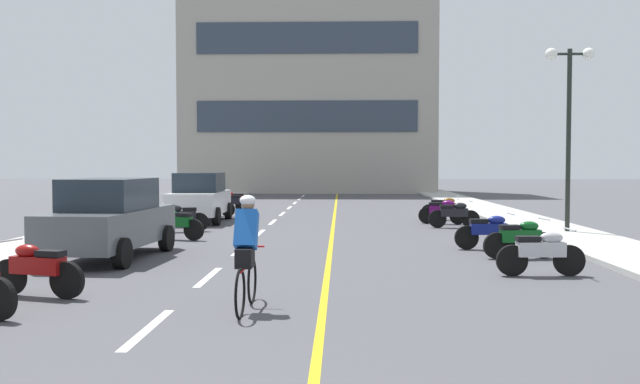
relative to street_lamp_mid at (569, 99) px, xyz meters
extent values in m
plane|color=#47474C|center=(-7.35, 3.20, -4.10)|extent=(140.00, 140.00, 0.00)
cube|color=#A8A8A3|center=(-14.55, 6.20, -4.04)|extent=(2.40, 72.00, 0.12)
cube|color=#A8A8A3|center=(-0.15, 6.20, -4.04)|extent=(2.40, 72.00, 0.12)
cube|color=silver|center=(-9.35, -11.80, -4.10)|extent=(0.14, 2.20, 0.01)
cube|color=silver|center=(-9.35, -7.80, -4.10)|extent=(0.14, 2.20, 0.01)
cube|color=silver|center=(-9.35, -3.80, -4.10)|extent=(0.14, 2.20, 0.01)
cube|color=silver|center=(-9.35, 0.20, -4.10)|extent=(0.14, 2.20, 0.01)
cube|color=silver|center=(-9.35, 4.20, -4.10)|extent=(0.14, 2.20, 0.01)
cube|color=silver|center=(-9.35, 8.20, -4.10)|extent=(0.14, 2.20, 0.01)
cube|color=silver|center=(-9.35, 12.20, -4.10)|extent=(0.14, 2.20, 0.01)
cube|color=silver|center=(-9.35, 16.20, -4.10)|extent=(0.14, 2.20, 0.01)
cube|color=silver|center=(-9.35, 20.20, -4.10)|extent=(0.14, 2.20, 0.01)
cube|color=silver|center=(-9.35, 24.20, -4.10)|extent=(0.14, 2.20, 0.01)
cube|color=silver|center=(-9.35, 28.20, -4.10)|extent=(0.14, 2.20, 0.01)
cube|color=gold|center=(-7.10, 6.20, -4.10)|extent=(0.12, 66.00, 0.01)
cube|color=#9E998E|center=(-9.25, 30.76, 5.08)|extent=(18.61, 7.12, 18.36)
cube|color=#2D3847|center=(-9.25, 27.15, 1.41)|extent=(15.63, 0.10, 2.20)
cube|color=#2D3847|center=(-9.25, 27.15, 6.92)|extent=(15.63, 0.10, 2.20)
cylinder|color=black|center=(0.00, 0.00, -1.25)|extent=(0.14, 0.14, 5.46)
cylinder|color=black|center=(0.00, 0.00, 1.33)|extent=(1.10, 0.08, 0.08)
sphere|color=white|center=(-0.55, 0.00, 1.33)|extent=(0.36, 0.36, 0.36)
sphere|color=white|center=(0.55, 0.00, 1.33)|extent=(0.36, 0.36, 0.36)
cylinder|color=black|center=(-12.83, -3.96, -3.78)|extent=(0.26, 0.65, 0.64)
cylinder|color=black|center=(-11.13, -4.07, -3.78)|extent=(0.26, 0.65, 0.64)
cylinder|color=black|center=(-13.02, -6.75, -3.78)|extent=(0.26, 0.65, 0.64)
cylinder|color=black|center=(-11.32, -6.86, -3.78)|extent=(0.26, 0.65, 0.64)
cube|color=#4C5156|center=(-12.07, -5.41, -3.38)|extent=(1.98, 4.30, 0.80)
cube|color=#1E2833|center=(-12.07, -5.41, -2.63)|extent=(1.70, 2.30, 0.70)
cylinder|color=black|center=(-12.92, 5.53, -3.78)|extent=(0.23, 0.64, 0.64)
cylinder|color=black|center=(-11.22, 5.56, -3.78)|extent=(0.23, 0.64, 0.64)
cylinder|color=black|center=(-12.86, 2.73, -3.78)|extent=(0.23, 0.64, 0.64)
cylinder|color=black|center=(-11.16, 2.76, -3.78)|extent=(0.23, 0.64, 0.64)
cube|color=silver|center=(-12.04, 4.14, -3.38)|extent=(1.79, 4.23, 0.80)
cube|color=#1E2833|center=(-12.04, 4.14, -2.63)|extent=(1.60, 2.23, 0.70)
cylinder|color=black|center=(-12.25, -9.65, -3.80)|extent=(0.61, 0.25, 0.60)
cylinder|color=black|center=(-11.19, -9.93, -3.80)|extent=(0.61, 0.25, 0.60)
cube|color=maroon|center=(-11.72, -9.79, -3.58)|extent=(0.94, 0.50, 0.28)
ellipsoid|color=maroon|center=(-11.92, -9.74, -3.36)|extent=(0.49, 0.35, 0.22)
cube|color=black|center=(-11.48, -9.85, -3.38)|extent=(0.49, 0.35, 0.10)
cylinder|color=silver|center=(-12.25, -9.65, -3.20)|extent=(0.18, 0.59, 0.03)
cylinder|color=black|center=(-2.46, -7.47, -3.80)|extent=(0.60, 0.12, 0.60)
cylinder|color=black|center=(-3.56, -7.52, -3.80)|extent=(0.60, 0.12, 0.60)
cube|color=#B2B2B7|center=(-3.01, -7.49, -3.58)|extent=(0.91, 0.31, 0.28)
ellipsoid|color=#B2B2B7|center=(-2.81, -7.49, -3.36)|extent=(0.45, 0.26, 0.22)
cube|color=black|center=(-3.26, -7.50, -3.38)|extent=(0.45, 0.26, 0.10)
cylinder|color=silver|center=(-2.46, -7.47, -3.20)|extent=(0.05, 0.60, 0.03)
cylinder|color=black|center=(-2.22, -5.06, -3.80)|extent=(0.61, 0.16, 0.60)
cylinder|color=black|center=(-3.31, -5.18, -3.80)|extent=(0.61, 0.16, 0.60)
cube|color=#0C4C19|center=(-2.77, -5.12, -3.58)|extent=(0.92, 0.38, 0.28)
ellipsoid|color=#0C4C19|center=(-2.57, -5.10, -3.36)|extent=(0.46, 0.29, 0.22)
cube|color=black|center=(-3.01, -5.15, -3.38)|extent=(0.46, 0.29, 0.10)
cylinder|color=silver|center=(-2.22, -5.06, -3.20)|extent=(0.09, 0.60, 0.03)
cylinder|color=black|center=(-2.58, -3.50, -3.80)|extent=(0.60, 0.12, 0.60)
cylinder|color=black|center=(-3.68, -3.54, -3.80)|extent=(0.60, 0.12, 0.60)
cube|color=navy|center=(-3.13, -3.52, -3.58)|extent=(0.91, 0.32, 0.28)
ellipsoid|color=navy|center=(-2.93, -3.51, -3.36)|extent=(0.45, 0.26, 0.22)
cube|color=black|center=(-3.38, -3.53, -3.38)|extent=(0.45, 0.26, 0.10)
cylinder|color=silver|center=(-2.58, -3.50, -3.20)|extent=(0.05, 0.60, 0.03)
cylinder|color=black|center=(-12.01, -1.48, -3.80)|extent=(0.60, 0.26, 0.60)
cylinder|color=black|center=(-10.96, -1.79, -3.80)|extent=(0.60, 0.26, 0.60)
cube|color=#0C4C19|center=(-11.48, -1.64, -3.58)|extent=(0.94, 0.52, 0.28)
ellipsoid|color=#0C4C19|center=(-11.68, -1.58, -3.36)|extent=(0.49, 0.35, 0.22)
cube|color=black|center=(-11.24, -1.71, -3.38)|extent=(0.49, 0.35, 0.10)
cylinder|color=silver|center=(-12.01, -1.48, -3.20)|extent=(0.20, 0.58, 0.03)
cylinder|color=black|center=(-12.40, 0.41, -3.80)|extent=(0.61, 0.24, 0.60)
cylinder|color=black|center=(-11.33, 0.68, -3.80)|extent=(0.61, 0.24, 0.60)
cube|color=black|center=(-11.86, 0.55, -3.58)|extent=(0.94, 0.49, 0.28)
ellipsoid|color=black|center=(-12.06, 0.50, -3.36)|extent=(0.49, 0.34, 0.22)
cube|color=black|center=(-11.62, 0.61, -3.38)|extent=(0.49, 0.34, 0.10)
cylinder|color=silver|center=(-12.40, 0.41, -3.20)|extent=(0.17, 0.59, 0.03)
cylinder|color=black|center=(-2.49, 2.12, -3.80)|extent=(0.60, 0.12, 0.60)
cylinder|color=black|center=(-3.59, 2.15, -3.80)|extent=(0.60, 0.12, 0.60)
cube|color=black|center=(-3.04, 2.14, -3.58)|extent=(0.91, 0.30, 0.28)
ellipsoid|color=black|center=(-2.84, 2.13, -3.36)|extent=(0.45, 0.25, 0.22)
cube|color=black|center=(-3.29, 2.15, -3.38)|extent=(0.45, 0.25, 0.10)
cylinder|color=silver|center=(-2.49, 2.12, -3.20)|extent=(0.05, 0.60, 0.03)
cylinder|color=black|center=(-2.69, 3.41, -3.80)|extent=(0.61, 0.25, 0.60)
cylinder|color=black|center=(-3.75, 3.70, -3.80)|extent=(0.61, 0.25, 0.60)
cube|color=#590C59|center=(-3.22, 3.56, -3.58)|extent=(0.94, 0.50, 0.28)
ellipsoid|color=#590C59|center=(-3.02, 3.50, -3.36)|extent=(0.49, 0.35, 0.22)
cube|color=black|center=(-3.46, 3.62, -3.38)|extent=(0.49, 0.35, 0.10)
cylinder|color=silver|center=(-2.69, 3.41, -3.20)|extent=(0.18, 0.59, 0.03)
cylinder|color=black|center=(-2.36, 5.25, -3.80)|extent=(0.61, 0.15, 0.60)
cylinder|color=black|center=(-3.46, 5.33, -3.80)|extent=(0.61, 0.15, 0.60)
cube|color=brown|center=(-2.91, 5.29, -3.58)|extent=(0.92, 0.35, 0.28)
ellipsoid|color=brown|center=(-2.71, 5.27, -3.36)|extent=(0.46, 0.27, 0.22)
cube|color=black|center=(-3.16, 5.31, -3.38)|extent=(0.46, 0.27, 0.10)
cylinder|color=silver|center=(-2.36, 5.25, -3.20)|extent=(0.08, 0.60, 0.03)
cylinder|color=black|center=(-12.49, 7.01, -3.80)|extent=(0.60, 0.27, 0.60)
cylinder|color=black|center=(-11.43, 6.70, -3.80)|extent=(0.60, 0.27, 0.60)
cube|color=navy|center=(-11.96, 6.86, -3.58)|extent=(0.94, 0.52, 0.28)
ellipsoid|color=navy|center=(-12.15, 6.91, -3.36)|extent=(0.49, 0.35, 0.22)
cube|color=black|center=(-11.72, 6.78, -3.38)|extent=(0.49, 0.35, 0.10)
cylinder|color=silver|center=(-12.49, 7.01, -3.20)|extent=(0.20, 0.58, 0.03)
cylinder|color=black|center=(-12.26, 8.87, -3.80)|extent=(0.61, 0.15, 0.60)
cylinder|color=black|center=(-11.16, 8.78, -3.80)|extent=(0.61, 0.15, 0.60)
cube|color=black|center=(-11.71, 8.83, -3.58)|extent=(0.92, 0.35, 0.28)
ellipsoid|color=black|center=(-11.91, 8.84, -3.36)|extent=(0.46, 0.28, 0.22)
cube|color=black|center=(-11.46, 8.80, -3.38)|extent=(0.46, 0.28, 0.10)
cylinder|color=silver|center=(-12.26, 8.87, -3.20)|extent=(0.08, 0.60, 0.03)
cylinder|color=black|center=(-12.36, 10.40, -3.80)|extent=(0.60, 0.10, 0.60)
cylinder|color=black|center=(-11.26, 10.40, -3.80)|extent=(0.60, 0.10, 0.60)
cube|color=maroon|center=(-11.81, 10.40, -3.58)|extent=(0.90, 0.29, 0.28)
ellipsoid|color=maroon|center=(-12.01, 10.40, -3.36)|extent=(0.44, 0.24, 0.22)
cube|color=black|center=(-11.56, 10.40, -3.38)|extent=(0.44, 0.24, 0.10)
cylinder|color=silver|center=(-12.36, 10.40, -3.20)|extent=(0.03, 0.60, 0.03)
torus|color=black|center=(-8.21, -10.11, -3.76)|extent=(0.06, 0.72, 0.72)
torus|color=black|center=(-8.24, -11.16, -3.76)|extent=(0.06, 0.72, 0.72)
cylinder|color=red|center=(-8.23, -10.66, -3.46)|extent=(0.07, 0.95, 0.04)
cube|color=black|center=(-8.23, -10.81, -3.24)|extent=(0.11, 0.20, 0.06)
cylinder|color=red|center=(-8.21, -10.21, -3.21)|extent=(0.42, 0.04, 0.03)
cube|color=black|center=(-8.23, -10.76, -3.31)|extent=(0.25, 0.37, 0.28)
cube|color=blue|center=(-8.22, -10.61, -2.91)|extent=(0.33, 0.46, 0.61)
sphere|color=#8C6647|center=(-8.22, -10.48, -2.56)|extent=(0.20, 0.20, 0.20)
ellipsoid|color=white|center=(-8.22, -10.48, -2.49)|extent=(0.24, 0.26, 0.16)
camera|label=1|loc=(-6.84, -20.39, -1.94)|focal=37.66mm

